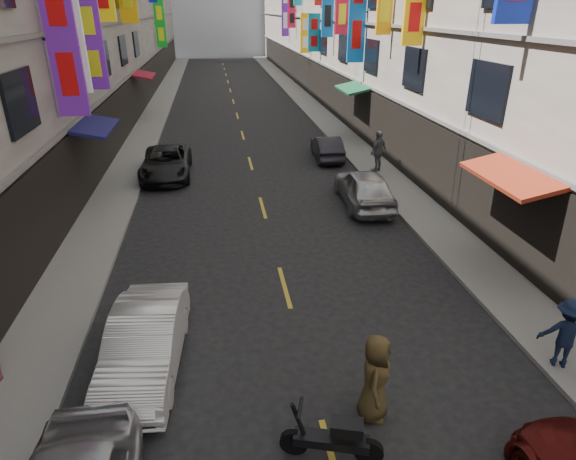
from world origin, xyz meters
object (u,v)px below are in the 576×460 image
object	(u,v)px
car_right_mid	(364,188)
car_right_far	(327,148)
pedestrian_rnear	(566,333)
pedestrian_rfar	(378,151)
scooter_far_right	(362,197)
car_left_mid	(145,343)
pedestrian_crossing	(375,378)
scooter_crossing	(333,439)
car_left_far	(166,163)

from	to	relation	value
car_right_mid	car_right_far	bearing A→B (deg)	-87.68
pedestrian_rnear	car_right_far	bearing A→B (deg)	-55.75
car_right_mid	pedestrian_rfar	size ratio (longest dim) A/B	2.24
pedestrian_rfar	scooter_far_right	bearing A→B (deg)	25.96
car_right_mid	car_left_mid	bearing A→B (deg)	51.38
pedestrian_rfar	pedestrian_crossing	bearing A→B (deg)	32.96
scooter_crossing	scooter_far_right	size ratio (longest dim) A/B	0.97
car_left_far	pedestrian_rfar	world-z (taller)	pedestrian_rfar
pedestrian_rnear	pedestrian_rfar	distance (m)	13.72
pedestrian_rnear	pedestrian_crossing	distance (m)	4.46
scooter_crossing	car_left_mid	size ratio (longest dim) A/B	0.43
scooter_far_right	pedestrian_rnear	size ratio (longest dim) A/B	1.12
scooter_far_right	pedestrian_rfar	distance (m)	4.58
car_left_far	scooter_crossing	bearing A→B (deg)	-76.28
scooter_crossing	car_left_far	world-z (taller)	car_left_far
scooter_crossing	car_right_mid	world-z (taller)	car_right_mid
pedestrian_crossing	car_left_mid	bearing A→B (deg)	87.62
scooter_crossing	pedestrian_rfar	distance (m)	16.30
scooter_far_right	pedestrian_rnear	world-z (taller)	pedestrian_rnear
car_left_mid	pedestrian_rnear	distance (m)	8.94
car_right_far	pedestrian_rfar	world-z (taller)	pedestrian_rfar
scooter_far_right	car_left_far	size ratio (longest dim) A/B	0.38
car_right_mid	car_right_far	xyz separation A→B (m)	(0.00, 6.52, -0.14)
car_left_far	pedestrian_rnear	size ratio (longest dim) A/B	2.94
car_left_mid	car_left_far	world-z (taller)	car_left_mid
car_left_mid	car_right_mid	bearing A→B (deg)	53.48
car_left_mid	car_right_mid	world-z (taller)	car_right_mid
car_left_mid	scooter_crossing	bearing A→B (deg)	-35.31
scooter_far_right	car_left_mid	bearing A→B (deg)	50.14
car_left_far	pedestrian_crossing	size ratio (longest dim) A/B	2.60
car_right_mid	pedestrian_rnear	size ratio (longest dim) A/B	2.68
scooter_crossing	pedestrian_rnear	bearing A→B (deg)	-56.86
car_left_far	pedestrian_rfar	distance (m)	9.87
scooter_crossing	car_left_far	size ratio (longest dim) A/B	0.37
car_right_far	pedestrian_crossing	xyz separation A→B (m)	(-3.01, -17.11, 0.32)
pedestrian_crossing	car_right_mid	bearing A→B (deg)	6.36
scooter_far_right	pedestrian_rfar	xyz separation A→B (m)	(1.95, 4.09, 0.64)
car_left_far	car_right_far	xyz separation A→B (m)	(8.00, 1.66, -0.06)
scooter_far_right	pedestrian_crossing	xyz separation A→B (m)	(-2.86, -10.29, 0.47)
car_right_far	pedestrian_rfar	distance (m)	3.30
pedestrian_crossing	scooter_far_right	bearing A→B (deg)	6.68
scooter_crossing	scooter_far_right	bearing A→B (deg)	-1.57
pedestrian_crossing	pedestrian_rfar	bearing A→B (deg)	3.71
scooter_far_right	car_right_far	size ratio (longest dim) A/B	0.50
car_left_far	car_right_far	world-z (taller)	car_left_far
scooter_far_right	pedestrian_rnear	distance (m)	9.75
car_left_far	pedestrian_rnear	world-z (taller)	pedestrian_rnear
car_right_mid	pedestrian_rnear	world-z (taller)	pedestrian_rnear
pedestrian_rnear	pedestrian_crossing	size ratio (longest dim) A/B	0.88
scooter_far_right	pedestrian_rnear	bearing A→B (deg)	100.66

